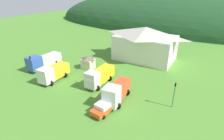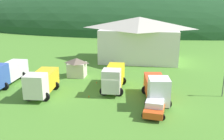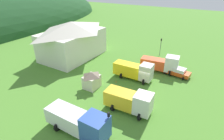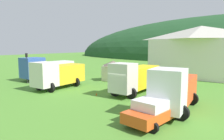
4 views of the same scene
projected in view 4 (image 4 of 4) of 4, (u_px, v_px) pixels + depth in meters
name	position (u px, v px, depth m)	size (l,w,h in m)	color
ground_plane	(122.00, 97.00, 20.56)	(200.00, 200.00, 0.00)	#4C842D
depot_building	(200.00, 51.00, 33.69)	(15.48, 10.01, 8.32)	white
play_shed_cream	(113.00, 70.00, 29.73)	(2.86, 2.39, 2.96)	beige
box_truck_blue	(46.00, 68.00, 31.05)	(3.28, 8.24, 3.42)	#3356AD
heavy_rig_striped	(57.00, 74.00, 24.47)	(3.40, 6.71, 3.30)	silver
flatbed_truck_yellow	(134.00, 77.00, 21.95)	(3.10, 7.27, 3.42)	silver
heavy_rig_white	(174.00, 89.00, 16.01)	(3.54, 7.36, 3.53)	white
service_pickup_orange	(156.00, 110.00, 13.73)	(2.86, 5.49, 1.66)	#D94D1B
traffic_light_west	(27.00, 65.00, 27.67)	(0.20, 0.32, 4.10)	#4C4C51
traffic_cone_near_pickup	(97.00, 95.00, 21.27)	(0.36, 0.36, 0.51)	orange
traffic_cone_mid_row	(124.00, 87.00, 25.61)	(0.36, 0.36, 0.46)	orange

